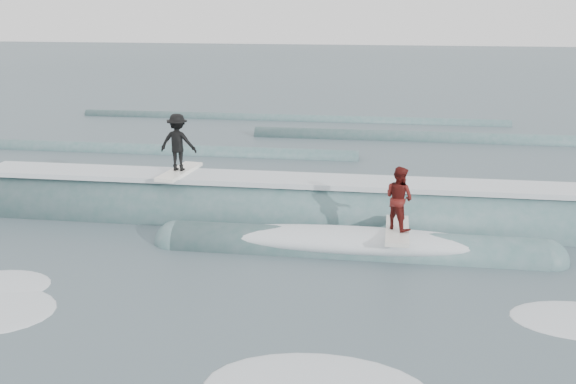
# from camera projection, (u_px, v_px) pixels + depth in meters

# --- Properties ---
(ground) EXTENTS (160.00, 160.00, 0.00)m
(ground) POSITION_uv_depth(u_px,v_px,m) (244.00, 337.00, 11.77)
(ground) COLOR #3A4D55
(ground) RESTS_ON ground
(breaking_wave) EXTENTS (21.38, 3.92, 2.29)m
(breaking_wave) POSITION_uv_depth(u_px,v_px,m) (301.00, 222.00, 17.71)
(breaking_wave) COLOR #3A6362
(breaking_wave) RESTS_ON ground
(surfer_black) EXTENTS (1.06, 2.06, 1.71)m
(surfer_black) POSITION_uv_depth(u_px,v_px,m) (178.00, 145.00, 17.95)
(surfer_black) COLOR white
(surfer_black) RESTS_ON ground
(surfer_red) EXTENTS (0.95, 2.01, 1.64)m
(surfer_red) POSITION_uv_depth(u_px,v_px,m) (399.00, 203.00, 15.23)
(surfer_red) COLOR silver
(surfer_red) RESTS_ON ground
(whitewater) EXTENTS (14.82, 7.24, 0.10)m
(whitewater) POSITION_uv_depth(u_px,v_px,m) (235.00, 355.00, 11.18)
(whitewater) COLOR silver
(whitewater) RESTS_ON ground
(far_swells) EXTENTS (39.15, 8.65, 0.80)m
(far_swells) POSITION_uv_depth(u_px,v_px,m) (319.00, 139.00, 28.55)
(far_swells) COLOR #3A6362
(far_swells) RESTS_ON ground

